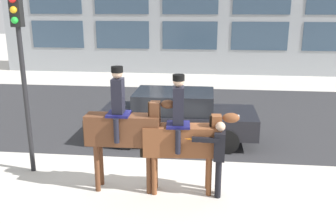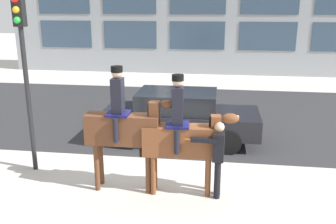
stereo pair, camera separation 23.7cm
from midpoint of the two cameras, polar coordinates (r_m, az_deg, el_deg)
ground_plane at (r=9.37m, az=-0.37°, el=-8.34°), size 80.00×80.00×0.00m
road_surface at (r=13.80m, az=2.52°, el=-0.19°), size 21.80×8.50×0.01m
mounted_horse_lead at (r=7.86m, az=-5.89°, el=-2.24°), size 1.95×0.65×2.69m
mounted_horse_companion at (r=7.74m, az=3.14°, el=-3.77°), size 2.05×0.65×2.55m
pedestrian_bystander at (r=7.72m, az=8.45°, el=-6.32°), size 0.84×0.43×1.63m
street_car_near_lane at (r=10.83m, az=2.40°, el=-0.55°), size 4.46×1.83×1.49m
traffic_light at (r=9.03m, az=-20.47°, el=7.98°), size 0.24×0.29×4.12m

